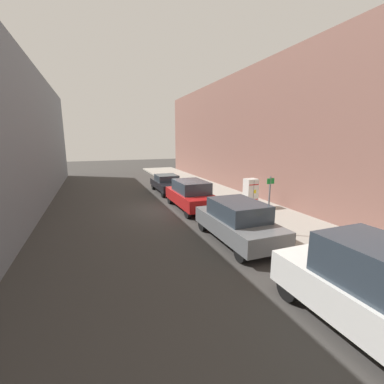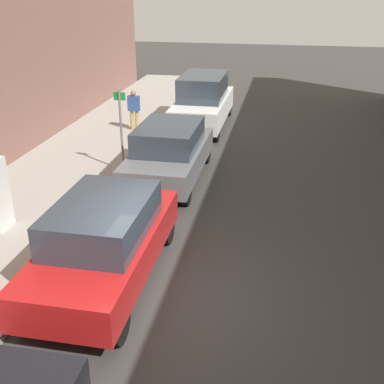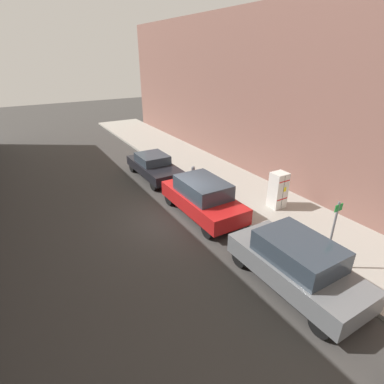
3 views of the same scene
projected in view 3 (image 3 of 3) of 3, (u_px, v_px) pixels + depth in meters
name	position (u px, v px, depth m)	size (l,w,h in m)	color
ground_plane	(176.00, 219.00, 13.79)	(80.00, 80.00, 0.00)	#383533
sidewalk_slab	(250.00, 196.00, 15.83)	(4.23, 44.00, 0.16)	#9E998E
building_facade_near	(303.00, 102.00, 15.31)	(1.84, 39.60, 9.33)	#7F564C
discarded_refrigerator	(278.00, 190.00, 14.20)	(0.72, 0.66, 1.74)	silver
manhole_cover	(292.00, 239.00, 11.98)	(0.70, 0.70, 0.02)	#47443F
street_sign_post	(332.00, 232.00, 9.84)	(0.36, 0.07, 2.55)	slate
fire_hydrant	(193.00, 173.00, 17.51)	(0.22, 0.22, 0.82)	slate
parked_sedan_dark	(154.00, 166.00, 18.07)	(1.84, 4.56, 1.41)	black
parked_suv_red	(203.00, 197.00, 13.75)	(1.94, 4.68, 1.76)	red
parked_suv_gray	(296.00, 263.00, 9.47)	(1.97, 4.56, 1.74)	slate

